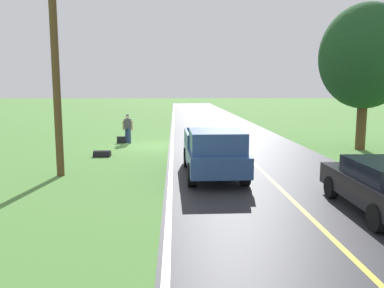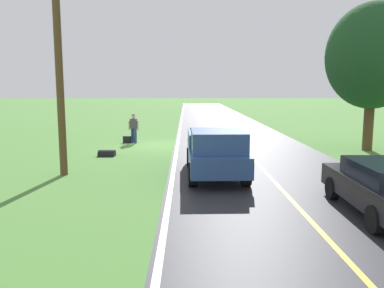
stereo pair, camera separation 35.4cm
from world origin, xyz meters
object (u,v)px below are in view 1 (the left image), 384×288
hitchhiker_walking (128,127)px  suitcase_carried (121,140)px  tree_far_side_near (365,57)px  pickup_truck_passing (214,151)px  utility_pole_roadside (56,71)px

hitchhiker_walking → suitcase_carried: bearing=6.0°
suitcase_carried → tree_far_side_near: size_ratio=0.06×
suitcase_carried → hitchhiker_walking: bearing=100.9°
hitchhiker_walking → pickup_truck_passing: bearing=115.2°
utility_pole_roadside → pickup_truck_passing: bearing=176.5°
hitchhiker_walking → utility_pole_roadside: 9.31m
hitchhiker_walking → utility_pole_roadside: (1.52, 8.71, 2.92)m
tree_far_side_near → utility_pole_roadside: (14.29, 5.70, -1.00)m
hitchhiker_walking → suitcase_carried: 0.89m
hitchhiker_walking → suitcase_carried: (0.43, 0.05, -0.78)m
utility_pole_roadside → tree_far_side_near: bearing=-158.3°
hitchhiker_walking → pickup_truck_passing: 10.02m
hitchhiker_walking → tree_far_side_near: 13.70m
pickup_truck_passing → tree_far_side_near: size_ratio=0.71×
utility_pole_roadside → hitchhiker_walking: bearing=-99.9°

